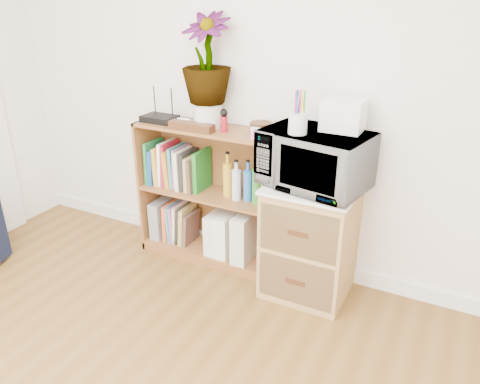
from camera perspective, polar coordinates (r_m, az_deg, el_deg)
The scene contains 21 objects.
skirting_board at distance 3.35m, azimuth 2.90°, elevation -7.33°, with size 4.00×0.02×0.10m, color white.
bookshelf at distance 3.18m, azimuth -3.74°, elevation -0.41°, with size 1.00×0.30×0.95m, color brown.
wicker_unit at distance 2.90m, azimuth 8.48°, elevation -5.97°, with size 0.50×0.45×0.70m, color #9E7542.
microwave at distance 2.67m, azimuth 9.09°, elevation 3.93°, with size 0.59×0.40×0.32m, color silver.
pen_cup at distance 2.56m, azimuth 7.06°, elevation 8.30°, with size 0.10×0.10×0.11m, color silver.
small_appliance at distance 2.65m, azimuth 12.50°, elevation 9.17°, with size 0.22×0.18×0.17m, color white.
router at distance 3.20m, azimuth -9.76°, elevation 8.82°, with size 0.23×0.15×0.04m, color black.
white_bowl at distance 3.10m, azimuth -7.47°, elevation 8.41°, with size 0.13×0.13×0.03m, color white.
plant_pot at distance 3.02m, azimuth -3.93°, elevation 9.36°, with size 0.18×0.18×0.15m, color silver.
potted_plant at distance 2.96m, azimuth -4.12°, elevation 15.93°, with size 0.30×0.30×0.54m, color #336E2C.
trinket_box at distance 2.96m, azimuth -5.95°, elevation 7.95°, with size 0.30×0.08×0.05m, color #391D0F.
kokeshi_doll at distance 2.91m, azimuth -1.97°, elevation 8.26°, with size 0.04×0.04×0.10m, color maroon.
wooden_bowl at distance 2.85m, azimuth 2.55°, elevation 7.73°, with size 0.13×0.13×0.08m, color #39230F.
paint_jars at distance 2.76m, azimuth 2.21°, elevation 6.97°, with size 0.12×0.04×0.06m, color pink.
file_box at distance 3.51m, azimuth -9.46°, elevation -3.10°, with size 0.08×0.22×0.28m, color gray.
magazine_holder_left at distance 3.26m, azimuth -2.80°, elevation -4.85°, with size 0.09×0.23×0.29m, color silver.
magazine_holder_mid at distance 3.23m, azimuth -1.57°, elevation -5.08°, with size 0.10×0.24×0.30m, color white.
magazine_holder_right at distance 3.16m, azimuth 0.70°, elevation -5.37°, with size 0.11×0.27×0.33m, color silver.
cookbooks at distance 3.25m, azimuth -7.72°, elevation 3.02°, with size 0.42×0.20×0.31m.
liquor_bottles at distance 2.97m, azimuth 1.86°, elevation 1.28°, with size 0.45×0.07×0.30m.
lower_books at distance 3.42m, azimuth -7.24°, elevation -3.74°, with size 0.22×0.19×0.29m.
Camera 1 is at (1.16, -0.39, 1.77)m, focal length 35.00 mm.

